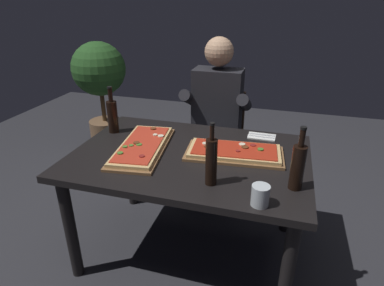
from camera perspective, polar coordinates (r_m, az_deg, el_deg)
ground_plane at (r=2.37m, az=-0.35°, el=-18.12°), size 6.40×6.40×0.00m
dining_table at (r=1.99m, az=-0.40°, el=-4.38°), size 1.40×0.96×0.74m
pizza_rectangular_front at (r=1.94m, az=7.43°, el=-1.58°), size 0.60×0.33×0.05m
pizza_rectangular_left at (r=2.02m, az=-8.73°, el=-0.56°), size 0.36×0.65×0.05m
wine_bottle_dark at (r=1.64m, az=18.12°, el=-3.83°), size 0.07×0.07×0.33m
oil_bottle_amber at (r=1.59m, az=3.42°, el=-3.16°), size 0.06×0.06×0.33m
vinegar_bottle_green at (r=2.28m, az=-13.81°, el=4.76°), size 0.07×0.07×0.32m
tumbler_near_camera at (r=1.51m, az=11.90°, el=-9.21°), size 0.08×0.08×0.10m
napkin_cutlery_set at (r=2.22m, az=12.16°, el=1.13°), size 0.18×0.11×0.01m
diner_chair at (r=2.81m, az=4.60°, el=0.99°), size 0.44×0.44×0.87m
seated_diner at (r=2.60m, az=4.23°, el=5.13°), size 0.53×0.41×1.33m
potted_plant_corner at (r=3.51m, az=-15.80°, el=9.95°), size 0.54×0.54×1.20m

